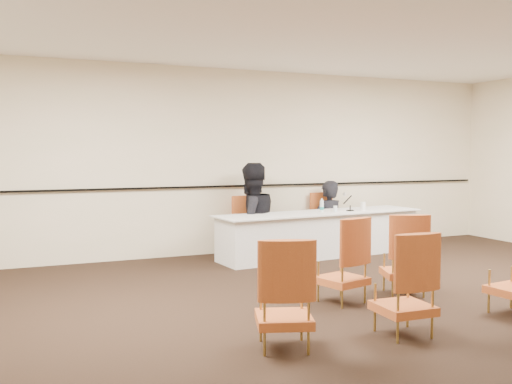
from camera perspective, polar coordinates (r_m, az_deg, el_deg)
floor at (r=6.06m, az=12.32°, el=-11.92°), size 10.00×10.00×0.00m
ceiling at (r=5.98m, az=12.77°, el=16.92°), size 10.00×10.00×0.00m
wall_back at (r=9.37m, az=-1.97°, el=3.07°), size 10.00×0.04×3.00m
wall_rail at (r=9.35m, az=-1.87°, el=0.61°), size 9.80×0.04×0.03m
panel_table at (r=9.16m, az=6.46°, el=-4.19°), size 3.57×1.13×0.70m
panelist_main at (r=9.90m, az=7.20°, el=-3.71°), size 0.67×0.51×1.67m
panelist_main_chair at (r=9.88m, az=7.20°, el=-2.87°), size 0.54×0.54×0.95m
panelist_second at (r=9.08m, az=-0.53°, el=-3.24°), size 1.08×0.91×1.96m
panelist_second_chair at (r=9.09m, az=-0.53°, el=-3.44°), size 0.54×0.54×0.95m
papers at (r=9.31m, az=8.64°, el=-1.89°), size 0.30×0.23×0.00m
microphone at (r=9.30m, az=9.40°, el=-1.00°), size 0.12×0.22×0.30m
water_bottle at (r=9.11m, az=6.60°, el=-1.34°), size 0.08×0.08×0.21m
drinking_glass at (r=9.17m, az=7.95°, el=-1.68°), size 0.08×0.08×0.10m
coffee_cup at (r=9.50m, az=10.65°, el=-1.40°), size 0.10×0.10×0.14m
aud_chair_front_mid at (r=6.36m, az=8.57°, el=-6.71°), size 0.61×0.61×0.95m
aud_chair_front_right at (r=6.87m, az=14.57°, el=-5.99°), size 0.64×0.64×0.95m
aud_chair_back_left at (r=4.86m, az=2.81°, el=-10.01°), size 0.64×0.64×0.95m
aud_chair_back_mid at (r=5.36m, az=14.54°, el=-8.81°), size 0.52×0.52×0.95m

